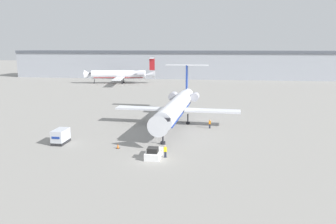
{
  "coord_description": "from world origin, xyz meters",
  "views": [
    {
      "loc": [
        7.81,
        -42.06,
        15.34
      ],
      "look_at": [
        0.0,
        15.02,
        3.76
      ],
      "focal_mm": 35.0,
      "sensor_mm": 36.0,
      "label": 1
    }
  ],
  "objects_px": {
    "worker_near_tug": "(165,151)",
    "airplane_parked_far_left": "(121,75)",
    "airplane_main": "(177,106)",
    "worker_by_wing": "(210,124)",
    "luggage_cart": "(61,136)",
    "traffic_cone_left": "(118,146)",
    "pushback_tug": "(154,153)"
  },
  "relations": [
    {
      "from": "airplane_main",
      "to": "worker_by_wing",
      "type": "bearing_deg",
      "value": -17.08
    },
    {
      "from": "pushback_tug",
      "to": "worker_near_tug",
      "type": "xyz_separation_m",
      "value": [
        1.62,
        0.16,
        0.32
      ]
    },
    {
      "from": "traffic_cone_left",
      "to": "airplane_parked_far_left",
      "type": "xyz_separation_m",
      "value": [
        -24.16,
        87.03,
        3.37
      ]
    },
    {
      "from": "worker_by_wing",
      "to": "luggage_cart",
      "type": "bearing_deg",
      "value": -150.96
    },
    {
      "from": "worker_near_tug",
      "to": "airplane_parked_far_left",
      "type": "bearing_deg",
      "value": 109.52
    },
    {
      "from": "airplane_main",
      "to": "worker_near_tug",
      "type": "relative_size",
      "value": 18.87
    },
    {
      "from": "luggage_cart",
      "to": "traffic_cone_left",
      "type": "bearing_deg",
      "value": -7.88
    },
    {
      "from": "luggage_cart",
      "to": "worker_by_wing",
      "type": "distance_m",
      "value": 27.04
    },
    {
      "from": "traffic_cone_left",
      "to": "airplane_parked_far_left",
      "type": "distance_m",
      "value": 90.38
    },
    {
      "from": "worker_near_tug",
      "to": "airplane_parked_far_left",
      "type": "height_order",
      "value": "airplane_parked_far_left"
    },
    {
      "from": "pushback_tug",
      "to": "traffic_cone_left",
      "type": "xyz_separation_m",
      "value": [
        -6.17,
        3.29,
        -0.26
      ]
    },
    {
      "from": "luggage_cart",
      "to": "worker_near_tug",
      "type": "distance_m",
      "value": 18.22
    },
    {
      "from": "luggage_cart",
      "to": "pushback_tug",
      "type": "bearing_deg",
      "value": -16.18
    },
    {
      "from": "luggage_cart",
      "to": "airplane_parked_far_left",
      "type": "relative_size",
      "value": 0.11
    },
    {
      "from": "worker_near_tug",
      "to": "traffic_cone_left",
      "type": "bearing_deg",
      "value": 158.16
    },
    {
      "from": "airplane_main",
      "to": "traffic_cone_left",
      "type": "xyz_separation_m",
      "value": [
        -7.19,
        -16.52,
        -3.44
      ]
    },
    {
      "from": "worker_near_tug",
      "to": "airplane_parked_far_left",
      "type": "relative_size",
      "value": 0.05
    },
    {
      "from": "airplane_main",
      "to": "airplane_parked_far_left",
      "type": "xyz_separation_m",
      "value": [
        -31.36,
        70.51,
        -0.08
      ]
    },
    {
      "from": "worker_by_wing",
      "to": "airplane_main",
      "type": "bearing_deg",
      "value": 162.92
    },
    {
      "from": "pushback_tug",
      "to": "traffic_cone_left",
      "type": "distance_m",
      "value": 6.99
    },
    {
      "from": "worker_by_wing",
      "to": "traffic_cone_left",
      "type": "relative_size",
      "value": 2.39
    },
    {
      "from": "pushback_tug",
      "to": "luggage_cart",
      "type": "height_order",
      "value": "luggage_cart"
    },
    {
      "from": "airplane_main",
      "to": "worker_near_tug",
      "type": "height_order",
      "value": "airplane_main"
    },
    {
      "from": "airplane_main",
      "to": "luggage_cart",
      "type": "bearing_deg",
      "value": -138.39
    },
    {
      "from": "pushback_tug",
      "to": "worker_by_wing",
      "type": "xyz_separation_m",
      "value": [
        7.61,
        17.78,
        0.3
      ]
    },
    {
      "from": "pushback_tug",
      "to": "traffic_cone_left",
      "type": "height_order",
      "value": "pushback_tug"
    },
    {
      "from": "airplane_parked_far_left",
      "to": "airplane_main",
      "type": "bearing_deg",
      "value": -66.02
    },
    {
      "from": "worker_near_tug",
      "to": "traffic_cone_left",
      "type": "xyz_separation_m",
      "value": [
        -7.79,
        3.12,
        -0.58
      ]
    },
    {
      "from": "luggage_cart",
      "to": "traffic_cone_left",
      "type": "distance_m",
      "value": 9.99
    },
    {
      "from": "pushback_tug",
      "to": "worker_near_tug",
      "type": "bearing_deg",
      "value": 5.74
    },
    {
      "from": "airplane_main",
      "to": "worker_by_wing",
      "type": "height_order",
      "value": "airplane_main"
    },
    {
      "from": "worker_by_wing",
      "to": "airplane_parked_far_left",
      "type": "xyz_separation_m",
      "value": [
        -37.94,
        72.53,
        2.81
      ]
    }
  ]
}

